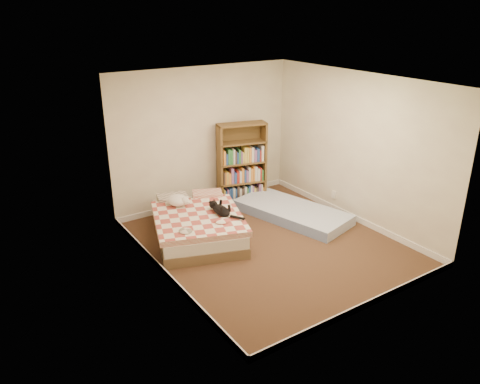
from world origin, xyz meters
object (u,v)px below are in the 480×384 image
bed (196,224)px  bookshelf (241,172)px  black_cat (220,209)px  floor_mattress (292,212)px  white_dog (178,200)px

bed → bookshelf: bookshelf is taller
bookshelf → black_cat: size_ratio=2.10×
bed → black_cat: (0.28, -0.29, 0.29)m
black_cat → floor_mattress: bearing=-0.2°
black_cat → bed: bearing=133.4°
bed → bookshelf: (1.43, 0.87, 0.33)m
white_dog → bookshelf: bearing=32.1°
bed → floor_mattress: size_ratio=1.06×
bed → black_cat: 0.49m
white_dog → bed: bearing=-59.0°
bookshelf → floor_mattress: size_ratio=0.75×
bookshelf → floor_mattress: (0.31, -1.15, -0.46)m
floor_mattress → white_dog: white_dog is taller
bed → white_dog: white_dog is taller
white_dog → floor_mattress: bearing=-5.0°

